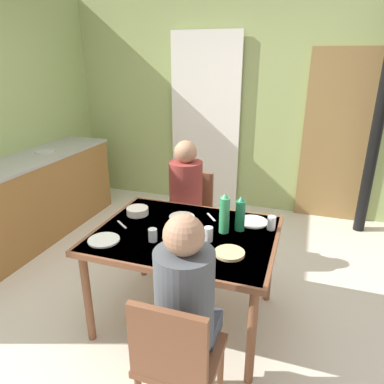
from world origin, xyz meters
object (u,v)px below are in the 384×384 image
person_far_diner (185,189)px  water_bottle_green_near (224,214)px  chair_near_diner (177,358)px  water_bottle_green_far (240,214)px  person_near_diner (185,294)px  chair_far_diner (190,212)px  serving_bowl_center (137,211)px  kitchen_counter (30,200)px  dining_table (185,241)px

person_far_diner → water_bottle_green_near: 0.80m
chair_near_diner → water_bottle_green_far: 1.07m
person_near_diner → water_bottle_green_near: person_near_diner is taller
chair_far_diner → person_near_diner: 1.66m
water_bottle_green_near → person_far_diner: bearing=129.5°
chair_far_diner → person_near_diner: (0.51, -1.55, 0.28)m
person_far_diner → serving_bowl_center: (-0.21, -0.54, -0.02)m
chair_far_diner → person_far_diner: size_ratio=1.13×
kitchen_counter → chair_near_diner: (2.28, -1.53, 0.05)m
person_near_diner → serving_bowl_center: person_near_diner is taller
chair_far_diner → water_bottle_green_far: 0.98m
chair_near_diner → serving_bowl_center: chair_near_diner is taller
person_near_diner → water_bottle_green_far: person_near_diner is taller
chair_near_diner → person_near_diner: bearing=90.0°
kitchen_counter → water_bottle_green_far: 2.47m
person_far_diner → serving_bowl_center: person_far_diner is taller
person_near_diner → person_far_diner: 1.50m
chair_near_diner → person_far_diner: 1.66m
water_bottle_green_far → serving_bowl_center: bearing=179.5°
kitchen_counter → chair_far_diner: (1.78, 0.15, 0.05)m
person_far_diner → water_bottle_green_near: (0.51, -0.62, 0.09)m
dining_table → person_far_diner: 0.76m
kitchen_counter → chair_near_diner: size_ratio=2.61×
kitchen_counter → water_bottle_green_far: water_bottle_green_far is taller
person_near_diner → serving_bowl_center: bearing=129.0°
kitchen_counter → chair_far_diner: bearing=5.0°
kitchen_counter → chair_far_diner: 1.78m
dining_table → person_near_diner: person_near_diner is taller
person_near_diner → serving_bowl_center: size_ratio=4.53×
kitchen_counter → water_bottle_green_near: water_bottle_green_near is taller
person_near_diner → person_far_diner: size_ratio=1.00×
serving_bowl_center → chair_near_diner: bearing=-54.9°
person_near_diner → person_far_diner: same height
kitchen_counter → person_near_diner: (2.28, -1.40, 0.33)m
dining_table → water_bottle_green_near: (0.26, 0.09, 0.21)m
person_far_diner → serving_bowl_center: 0.58m
kitchen_counter → chair_far_diner: size_ratio=2.61×
dining_table → person_near_diner: (0.25, -0.71, 0.12)m
water_bottle_green_far → person_far_diner: bearing=138.0°
water_bottle_green_near → water_bottle_green_far: 0.12m
chair_far_diner → dining_table: bearing=106.6°
dining_table → chair_near_diner: (0.25, -0.84, -0.17)m
person_near_diner → water_bottle_green_near: size_ratio=2.63×
water_bottle_green_far → serving_bowl_center: 0.82m
water_bottle_green_near → serving_bowl_center: water_bottle_green_near is taller
chair_near_diner → serving_bowl_center: (-0.71, 1.01, 0.26)m
dining_table → person_far_diner: bearing=109.5°
chair_near_diner → water_bottle_green_near: size_ratio=2.97×
dining_table → person_near_diner: size_ratio=1.64×
person_far_diner → water_bottle_green_far: person_far_diner is taller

